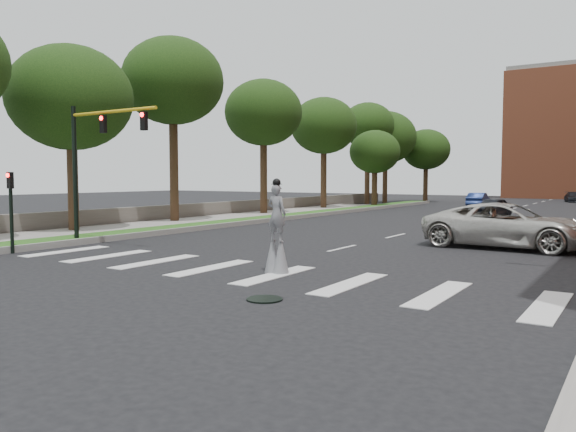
{
  "coord_description": "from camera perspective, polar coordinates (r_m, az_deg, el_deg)",
  "views": [
    {
      "loc": [
        10.88,
        -13.17,
        3.04
      ],
      "look_at": [
        0.54,
        2.89,
        1.7
      ],
      "focal_mm": 35.0,
      "sensor_mm": 36.0,
      "label": 1
    }
  ],
  "objects": [
    {
      "name": "ground_plane",
      "position": [
        17.36,
        -6.73,
        -6.1
      ],
      "size": [
        160.0,
        160.0,
        0.0
      ],
      "primitive_type": "plane",
      "color": "black",
      "rests_on": "ground"
    },
    {
      "name": "grass_median",
      "position": [
        40.13,
        -1.24,
        -0.16
      ],
      "size": [
        2.0,
        60.0,
        0.25
      ],
      "primitive_type": "cube",
      "color": "#225317",
      "rests_on": "ground"
    },
    {
      "name": "median_curb",
      "position": [
        39.55,
        0.02,
        -0.2
      ],
      "size": [
        0.2,
        60.0,
        0.28
      ],
      "primitive_type": "cube",
      "color": "gray",
      "rests_on": "ground"
    },
    {
      "name": "sidewalk_left",
      "position": [
        34.5,
        -14.79,
        -1.03
      ],
      "size": [
        4.0,
        60.0,
        0.18
      ],
      "primitive_type": "cube",
      "color": "gray",
      "rests_on": "ground"
    },
    {
      "name": "stone_wall",
      "position": [
        44.95,
        -5.63,
        0.81
      ],
      "size": [
        0.5,
        56.0,
        1.1
      ],
      "primitive_type": "cube",
      "color": "#5C564F",
      "rests_on": "ground"
    },
    {
      "name": "manhole",
      "position": [
        14.0,
        -2.41,
        -8.44
      ],
      "size": [
        0.9,
        0.9,
        0.04
      ],
      "primitive_type": "cylinder",
      "color": "black",
      "rests_on": "ground"
    },
    {
      "name": "traffic_signal",
      "position": [
        26.27,
        -19.29,
        6.21
      ],
      "size": [
        5.3,
        0.23,
        6.2
      ],
      "color": "black",
      "rests_on": "ground"
    },
    {
      "name": "secondary_signal",
      "position": [
        24.71,
        -26.32,
        1.06
      ],
      "size": [
        0.25,
        0.21,
        3.23
      ],
      "color": "black",
      "rests_on": "ground"
    },
    {
      "name": "stilt_performer",
      "position": [
        17.65,
        -1.16,
        -1.97
      ],
      "size": [
        0.84,
        0.53,
        2.99
      ],
      "rotation": [
        0.0,
        0.0,
        3.1
      ],
      "color": "#372416",
      "rests_on": "ground"
    },
    {
      "name": "suv_crossing",
      "position": [
        25.65,
        21.44,
        -0.92
      ],
      "size": [
        7.05,
        3.5,
        1.92
      ],
      "primitive_type": "imported",
      "rotation": [
        0.0,
        0.0,
        1.53
      ],
      "color": "beige",
      "rests_on": "ground"
    },
    {
      "name": "car_near",
      "position": [
        44.9,
        20.03,
        0.82
      ],
      "size": [
        2.53,
        4.58,
        1.47
      ],
      "primitive_type": "imported",
      "rotation": [
        0.0,
        0.0,
        -0.19
      ],
      "color": "black",
      "rests_on": "ground"
    },
    {
      "name": "car_mid",
      "position": [
        58.93,
        18.76,
        1.55
      ],
      "size": [
        1.8,
        4.52,
        1.46
      ],
      "primitive_type": "imported",
      "rotation": [
        0.0,
        0.0,
        3.2
      ],
      "color": "navy",
      "rests_on": "ground"
    },
    {
      "name": "car_far",
      "position": [
        75.79,
        27.05,
        1.73
      ],
      "size": [
        2.76,
        4.55,
        1.23
      ],
      "primitive_type": "imported",
      "rotation": [
        0.0,
        0.0,
        0.26
      ],
      "color": "black",
      "rests_on": "ground"
    },
    {
      "name": "tree_1",
      "position": [
        32.67,
        -21.22,
        11.08
      ],
      "size": [
        6.56,
        6.56,
        10.03
      ],
      "color": "#372416",
      "rests_on": "ground"
    },
    {
      "name": "tree_2",
      "position": [
        37.84,
        -11.63,
        13.21
      ],
      "size": [
        6.57,
        6.57,
        11.99
      ],
      "color": "#372416",
      "rests_on": "ground"
    },
    {
      "name": "tree_3",
      "position": [
        44.81,
        -2.51,
        10.39
      ],
      "size": [
        6.11,
        6.11,
        10.68
      ],
      "color": "#372416",
      "rests_on": "ground"
    },
    {
      "name": "tree_4",
      "position": [
        52.72,
        3.66,
        9.1
      ],
      "size": [
        6.15,
        6.15,
        10.39
      ],
      "color": "#372416",
      "rests_on": "ground"
    },
    {
      "name": "tree_5",
      "position": [
        63.81,
        8.1,
        9.06
      ],
      "size": [
        5.91,
        5.91,
        11.29
      ],
      "color": "#372416",
      "rests_on": "ground"
    },
    {
      "name": "tree_6",
      "position": [
        56.88,
        8.81,
        6.43
      ],
      "size": [
        5.06,
        5.06,
        7.68
      ],
      "color": "#372416",
      "rests_on": "ground"
    },
    {
      "name": "tree_7",
      "position": [
        70.48,
        13.85,
        6.55
      ],
      "size": [
        5.76,
        5.76,
        8.8
      ],
      "color": "#372416",
      "rests_on": "ground"
    },
    {
      "name": "tree_8",
      "position": [
        66.75,
        9.88,
        7.84
      ],
      "size": [
        7.15,
        7.15,
        10.64
      ],
      "color": "#372416",
      "rests_on": "ground"
    }
  ]
}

